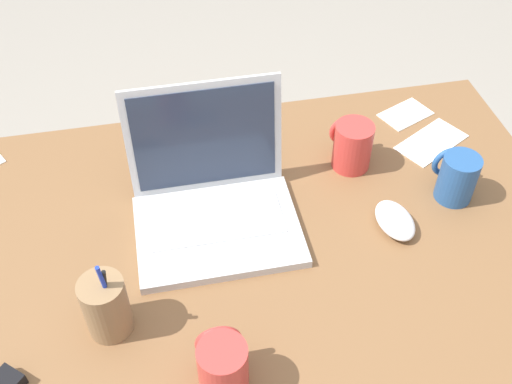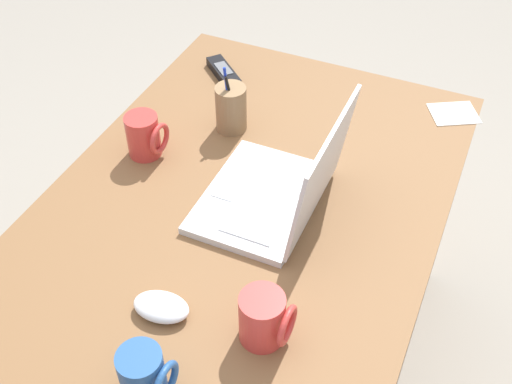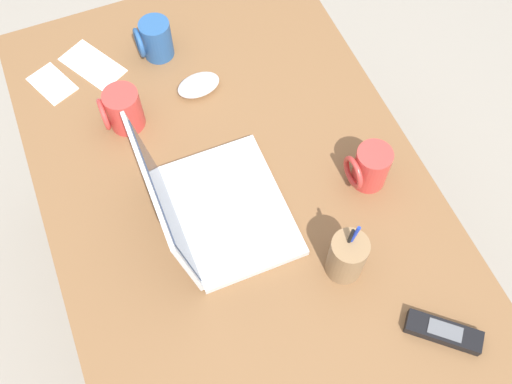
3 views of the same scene
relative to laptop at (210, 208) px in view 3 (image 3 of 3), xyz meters
The scene contains 11 objects.
ground_plane 0.79m from the laptop, 53.44° to the right, with size 6.00×6.00×0.00m, color gray.
desk 0.43m from the laptop, 53.44° to the right, with size 1.29×0.84×0.74m, color brown.
laptop is the anchor object (origin of this frame).
computer_mouse 0.36m from the laptop, 15.33° to the right, with size 0.07×0.11×0.03m, color white.
coffee_mug_white 0.33m from the laptop, 17.61° to the left, with size 0.08×0.09×0.11m.
coffee_mug_tall 0.36m from the laptop, 96.39° to the right, with size 0.08×0.09×0.11m.
coffee_mug_spare 0.49m from the laptop, ahead, with size 0.08×0.09×0.10m.
cordless_phone 0.53m from the laptop, 140.77° to the right, with size 0.13×0.14×0.03m.
pen_holder 0.30m from the laptop, 134.41° to the right, with size 0.08×0.08×0.18m.
paper_note_near_laptop 0.53m from the laptop, 14.04° to the left, with size 0.16×0.09×0.00m, color white.
paper_note_left 0.55m from the laptop, 25.53° to the left, with size 0.12×0.07×0.00m, color white.
Camera 3 is at (-0.61, 0.20, 1.89)m, focal length 41.38 mm.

